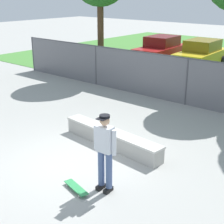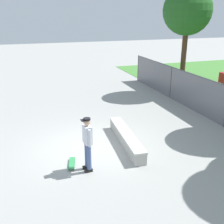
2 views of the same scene
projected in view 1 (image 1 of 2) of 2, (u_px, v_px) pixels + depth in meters
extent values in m
plane|color=#9E9E99|center=(66.00, 163.00, 9.06)|extent=(80.00, 80.00, 0.00)
cube|color=#A8A59E|center=(111.00, 139.00, 9.98)|extent=(3.56, 0.74, 0.43)
cube|color=beige|center=(111.00, 131.00, 9.90)|extent=(3.60, 0.78, 0.06)
cube|color=black|center=(108.00, 190.00, 7.73)|extent=(0.13, 0.27, 0.10)
cube|color=black|center=(101.00, 187.00, 7.85)|extent=(0.13, 0.27, 0.10)
cylinder|color=#475B89|center=(109.00, 170.00, 7.59)|extent=(0.15, 0.15, 0.88)
cylinder|color=#475B89|center=(101.00, 168.00, 7.71)|extent=(0.15, 0.15, 0.88)
cube|color=silver|center=(105.00, 139.00, 7.40)|extent=(0.39, 0.24, 0.60)
cylinder|color=silver|center=(114.00, 143.00, 7.27)|extent=(0.10, 0.10, 0.58)
cylinder|color=silver|center=(96.00, 137.00, 7.55)|extent=(0.10, 0.10, 0.58)
sphere|color=tan|center=(105.00, 121.00, 7.26)|extent=(0.22, 0.22, 0.22)
cylinder|color=black|center=(105.00, 116.00, 7.22)|extent=(0.23, 0.23, 0.06)
cube|color=black|center=(101.00, 119.00, 7.13)|extent=(0.21, 0.13, 0.02)
cube|color=#2D8C4C|center=(76.00, 187.00, 7.77)|extent=(0.82, 0.39, 0.02)
cube|color=#B2B2B7|center=(70.00, 183.00, 7.99)|extent=(0.09, 0.15, 0.02)
cube|color=#B2B2B7|center=(82.00, 194.00, 7.57)|extent=(0.09, 0.15, 0.02)
cylinder|color=silver|center=(73.00, 183.00, 8.04)|extent=(0.06, 0.04, 0.05)
cylinder|color=silver|center=(67.00, 185.00, 7.95)|extent=(0.06, 0.04, 0.05)
cylinder|color=silver|center=(85.00, 194.00, 7.63)|extent=(0.06, 0.04, 0.05)
cylinder|color=silver|center=(79.00, 196.00, 7.53)|extent=(0.06, 0.04, 0.05)
cylinder|color=#4C4C51|center=(33.00, 54.00, 19.32)|extent=(0.07, 0.07, 1.91)
cylinder|color=#4C4C51|center=(96.00, 65.00, 16.36)|extent=(0.07, 0.07, 1.91)
cylinder|color=#4C4C51|center=(186.00, 82.00, 13.39)|extent=(0.07, 0.07, 1.91)
cylinder|color=#4C4C51|center=(188.00, 58.00, 13.08)|extent=(19.53, 0.05, 0.05)
cube|color=slate|center=(186.00, 82.00, 13.39)|extent=(19.53, 0.01, 1.91)
cylinder|color=#47301E|center=(101.00, 40.00, 17.38)|extent=(0.32, 0.32, 3.95)
cube|color=#B21E1E|center=(160.00, 52.00, 21.65)|extent=(2.05, 4.30, 0.70)
cube|color=#621010|center=(162.00, 41.00, 21.54)|extent=(1.72, 2.19, 0.64)
cylinder|color=black|center=(163.00, 62.00, 20.28)|extent=(0.26, 0.65, 0.64)
cylinder|color=black|center=(137.00, 59.00, 21.29)|extent=(0.26, 0.65, 0.64)
cylinder|color=black|center=(182.00, 56.00, 22.24)|extent=(0.26, 0.65, 0.64)
cylinder|color=black|center=(158.00, 53.00, 23.26)|extent=(0.26, 0.65, 0.64)
cube|color=gold|center=(201.00, 57.00, 20.00)|extent=(2.05, 4.30, 0.70)
cube|color=#776413|center=(203.00, 45.00, 19.89)|extent=(1.72, 2.19, 0.64)
cylinder|color=black|center=(206.00, 68.00, 18.63)|extent=(0.26, 0.65, 0.64)
cylinder|color=black|center=(176.00, 65.00, 19.64)|extent=(0.26, 0.65, 0.64)
cylinder|color=black|center=(223.00, 61.00, 20.59)|extent=(0.26, 0.65, 0.64)
cylinder|color=black|center=(195.00, 58.00, 21.61)|extent=(0.26, 0.65, 0.64)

